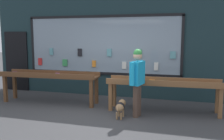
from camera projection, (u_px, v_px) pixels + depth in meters
ground_plane at (90, 119)px, 5.93m from camera, size 40.00×40.00×0.00m
shopfront_facade at (114, 42)px, 7.98m from camera, size 8.58×0.29×3.55m
display_table_left at (50, 78)px, 7.25m from camera, size 2.91×0.74×0.92m
display_table_right at (163, 85)px, 6.37m from camera, size 2.91×0.72×0.86m
person_browsing at (137, 78)px, 5.97m from camera, size 0.31×0.64×1.64m
small_dog at (120, 106)px, 5.97m from camera, size 0.22×0.59×0.40m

